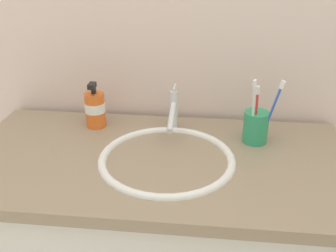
{
  "coord_description": "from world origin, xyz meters",
  "views": [
    {
      "loc": [
        0.14,
        -0.95,
        1.43
      ],
      "look_at": [
        0.03,
        0.02,
        0.96
      ],
      "focal_mm": 41.68,
      "sensor_mm": 36.0,
      "label": 1
    }
  ],
  "objects_px": {
    "faucet": "(173,112)",
    "toothbrush_white": "(253,108)",
    "toothbrush_cup": "(256,127)",
    "toothbrush_blue": "(273,109)",
    "soap_dispenser": "(95,109)",
    "toothbrush_red": "(256,111)"
  },
  "relations": [
    {
      "from": "faucet",
      "to": "toothbrush_blue",
      "type": "relative_size",
      "value": 0.86
    },
    {
      "from": "faucet",
      "to": "toothbrush_white",
      "type": "height_order",
      "value": "toothbrush_white"
    },
    {
      "from": "toothbrush_blue",
      "to": "faucet",
      "type": "bearing_deg",
      "value": 168.28
    },
    {
      "from": "toothbrush_cup",
      "to": "toothbrush_blue",
      "type": "relative_size",
      "value": 0.48
    },
    {
      "from": "toothbrush_white",
      "to": "soap_dispenser",
      "type": "xyz_separation_m",
      "value": [
        -0.49,
        0.08,
        -0.06
      ]
    },
    {
      "from": "toothbrush_white",
      "to": "toothbrush_blue",
      "type": "xyz_separation_m",
      "value": [
        0.06,
        0.01,
        -0.0
      ]
    },
    {
      "from": "toothbrush_cup",
      "to": "toothbrush_blue",
      "type": "distance_m",
      "value": 0.08
    },
    {
      "from": "faucet",
      "to": "toothbrush_white",
      "type": "xyz_separation_m",
      "value": [
        0.24,
        -0.07,
        0.05
      ]
    },
    {
      "from": "faucet",
      "to": "toothbrush_cup",
      "type": "height_order",
      "value": "faucet"
    },
    {
      "from": "faucet",
      "to": "soap_dispenser",
      "type": "relative_size",
      "value": 1.14
    },
    {
      "from": "toothbrush_white",
      "to": "toothbrush_red",
      "type": "height_order",
      "value": "toothbrush_white"
    },
    {
      "from": "toothbrush_blue",
      "to": "soap_dispenser",
      "type": "bearing_deg",
      "value": 172.28
    },
    {
      "from": "toothbrush_white",
      "to": "toothbrush_blue",
      "type": "relative_size",
      "value": 1.0
    },
    {
      "from": "toothbrush_white",
      "to": "soap_dispenser",
      "type": "relative_size",
      "value": 1.34
    },
    {
      "from": "faucet",
      "to": "toothbrush_blue",
      "type": "distance_m",
      "value": 0.3
    },
    {
      "from": "toothbrush_cup",
      "to": "toothbrush_blue",
      "type": "height_order",
      "value": "toothbrush_blue"
    },
    {
      "from": "toothbrush_white",
      "to": "soap_dispenser",
      "type": "bearing_deg",
      "value": 170.69
    },
    {
      "from": "toothbrush_white",
      "to": "toothbrush_blue",
      "type": "bearing_deg",
      "value": 6.62
    },
    {
      "from": "faucet",
      "to": "toothbrush_blue",
      "type": "height_order",
      "value": "toothbrush_blue"
    },
    {
      "from": "toothbrush_cup",
      "to": "toothbrush_white",
      "type": "bearing_deg",
      "value": -120.95
    },
    {
      "from": "faucet",
      "to": "toothbrush_red",
      "type": "height_order",
      "value": "toothbrush_red"
    },
    {
      "from": "toothbrush_cup",
      "to": "soap_dispenser",
      "type": "height_order",
      "value": "soap_dispenser"
    }
  ]
}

